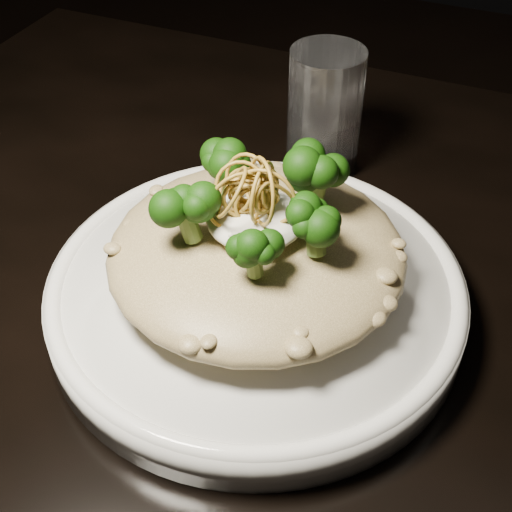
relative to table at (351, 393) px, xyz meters
The scene contains 7 objects.
table is the anchor object (origin of this frame).
plate 0.13m from the table, 167.98° to the right, with size 0.31×0.31×0.03m, color white.
risotto 0.16m from the table, behind, with size 0.21×0.21×0.05m, color brown.
broccoli 0.21m from the table, 169.87° to the right, with size 0.15×0.15×0.05m, color black, non-canonical shape.
cheese 0.19m from the table, 168.55° to the right, with size 0.07×0.07×0.02m, color silver.
shallots 0.22m from the table, 166.70° to the right, with size 0.06×0.06×0.04m, color brown, non-canonical shape.
drinking_glass 0.25m from the table, 117.58° to the left, with size 0.07×0.07×0.12m, color white.
Camera 1 is at (0.07, -0.36, 1.14)m, focal length 50.00 mm.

